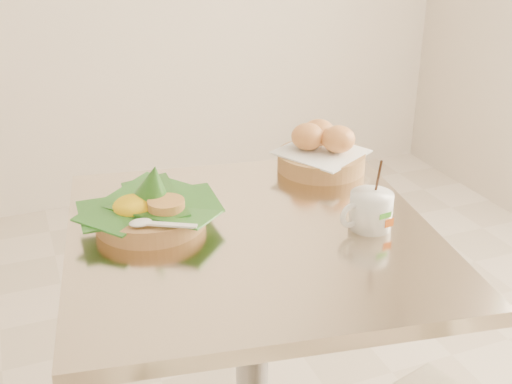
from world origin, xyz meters
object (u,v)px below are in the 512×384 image
object	(u,v)px
cafe_table	(252,324)
coffee_mug	(370,210)
rice_basket	(150,208)
bread_basket	(321,151)

from	to	relation	value
cafe_table	coffee_mug	distance (m)	0.35
rice_basket	bread_basket	bearing A→B (deg)	17.37
cafe_table	rice_basket	size ratio (longest dim) A/B	2.97
cafe_table	bread_basket	size ratio (longest dim) A/B	3.34
bread_basket	coffee_mug	world-z (taller)	coffee_mug
cafe_table	rice_basket	bearing A→B (deg)	150.53
rice_basket	coffee_mug	size ratio (longest dim) A/B	1.88
cafe_table	bread_basket	bearing A→B (deg)	41.46
coffee_mug	bread_basket	bearing A→B (deg)	80.65
bread_basket	rice_basket	bearing A→B (deg)	-162.63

